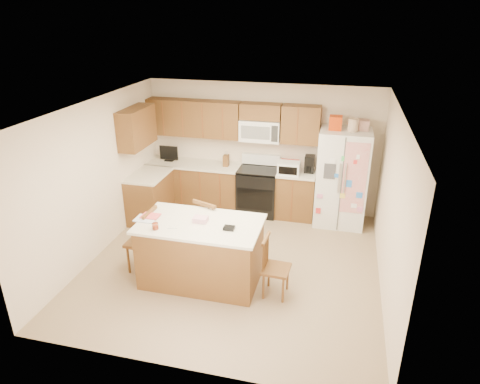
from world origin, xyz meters
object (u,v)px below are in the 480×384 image
(island, at_px, (201,252))
(windsor_chair_right, at_px, (275,268))
(refrigerator, at_px, (342,177))
(windsor_chair_left, at_px, (143,241))
(windsor_chair_back, at_px, (211,230))
(stove, at_px, (258,190))

(island, relative_size, windsor_chair_right, 2.02)
(refrigerator, relative_size, windsor_chair_left, 1.99)
(windsor_chair_back, distance_m, windsor_chair_right, 1.37)
(refrigerator, distance_m, windsor_chair_left, 3.73)
(refrigerator, xyz_separation_m, windsor_chair_left, (-2.87, -2.34, -0.44))
(windsor_chair_right, bearing_deg, stove, 106.45)
(windsor_chair_left, height_order, windsor_chair_back, windsor_chair_back)
(stove, bearing_deg, windsor_chair_left, -118.51)
(stove, xyz_separation_m, refrigerator, (1.57, -0.06, 0.45))
(stove, bearing_deg, refrigerator, -2.30)
(stove, relative_size, windsor_chair_right, 1.25)
(stove, bearing_deg, island, -98.01)
(island, bearing_deg, stove, 81.99)
(windsor_chair_left, relative_size, windsor_chair_back, 0.98)
(stove, relative_size, windsor_chair_back, 1.08)
(refrigerator, height_order, windsor_chair_back, refrigerator)
(island, relative_size, windsor_chair_back, 1.75)
(stove, height_order, windsor_chair_right, stove)
(windsor_chair_left, bearing_deg, refrigerator, 39.11)
(refrigerator, bearing_deg, windsor_chair_right, -108.02)
(windsor_chair_right, bearing_deg, refrigerator, 71.98)
(island, bearing_deg, refrigerator, 51.53)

